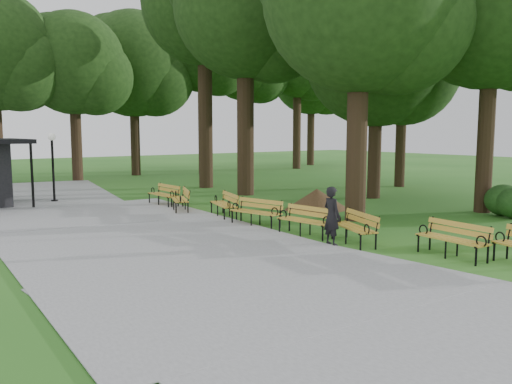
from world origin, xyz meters
TOP-DOWN VIEW (x-y plane):
  - ground at (0.00, 0.00)m, footprint 100.00×100.00m
  - path at (-4.00, 3.00)m, footprint 12.00×38.00m
  - person at (-0.06, -0.57)m, footprint 0.42×0.61m
  - lamp_post at (-3.74, 12.55)m, footprint 0.32×0.32m
  - dirt_mound at (4.02, 4.43)m, footprint 2.23×2.23m
  - bench_1 at (1.32, -3.27)m, footprint 0.76×1.94m
  - bench_2 at (0.55, -0.78)m, footprint 1.23×2.00m
  - bench_3 at (0.18, 0.76)m, footprint 0.90×1.97m
  - bench_4 at (-0.03, 2.94)m, footprint 1.09×2.00m
  - bench_5 at (0.09, 5.05)m, footprint 1.14×2.00m
  - bench_6 at (-0.53, 7.22)m, footprint 1.29×2.00m
  - bench_7 at (-0.40, 8.88)m, footprint 0.71×1.92m
  - lawn_tree_1 at (8.46, 5.42)m, footprint 6.44×6.44m
  - lawn_tree_2 at (4.43, 9.88)m, footprint 6.65×6.65m
  - lawn_tree_4 at (4.55, 13.78)m, footprint 6.56×6.56m
  - lawn_tree_5 at (13.37, 7.87)m, footprint 5.62×5.62m
  - tree_backdrop at (6.51, 22.92)m, footprint 37.38×9.89m
  - shrub_1 at (8.39, -0.73)m, footprint 1.34×1.34m

SIDE VIEW (x-z plane):
  - ground at x=0.00m, z-range 0.00..0.00m
  - shrub_1 at x=8.39m, z-range -0.57..0.57m
  - path at x=-4.00m, z-range 0.00..0.06m
  - dirt_mound at x=4.02m, z-range 0.00..0.80m
  - bench_1 at x=1.32m, z-range 0.00..0.88m
  - bench_2 at x=0.55m, z-range 0.00..0.88m
  - bench_3 at x=0.18m, z-range 0.00..0.88m
  - bench_4 at x=-0.03m, z-range 0.00..0.88m
  - bench_5 at x=0.09m, z-range 0.00..0.88m
  - bench_6 at x=-0.53m, z-range 0.00..0.88m
  - bench_7 at x=-0.40m, z-range 0.00..0.88m
  - person at x=-0.06m, z-range 0.00..1.59m
  - lamp_post at x=-3.74m, z-range 0.67..3.63m
  - lawn_tree_1 at x=8.46m, z-range 1.59..11.26m
  - lawn_tree_5 at x=13.37m, z-range 2.13..12.10m
  - tree_backdrop at x=6.51m, z-range 0.00..15.90m
  - lawn_tree_2 at x=4.43m, z-range 2.64..14.74m
  - lawn_tree_4 at x=4.55m, z-range 3.12..16.12m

